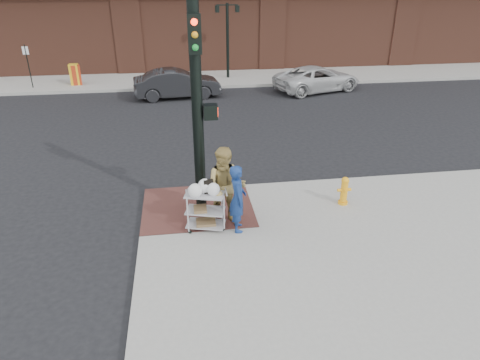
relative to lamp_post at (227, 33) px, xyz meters
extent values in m
plane|color=black|center=(-2.00, -16.00, -2.62)|extent=(220.00, 220.00, 0.00)
cube|color=gray|center=(10.50, 16.00, -2.54)|extent=(65.00, 36.00, 0.15)
cube|color=#552B28|center=(-2.60, -15.10, -2.46)|extent=(2.80, 2.40, 0.01)
cylinder|color=black|center=(0.00, 0.00, -0.47)|extent=(0.16, 0.16, 4.00)
cube|color=black|center=(0.00, 0.00, 1.43)|extent=(1.20, 0.06, 0.06)
cube|color=black|center=(-0.55, 0.00, 1.23)|extent=(0.22, 0.22, 0.35)
cube|color=black|center=(0.55, 0.00, 1.23)|extent=(0.22, 0.22, 0.35)
cylinder|color=black|center=(-10.50, -1.00, -1.37)|extent=(0.05, 0.05, 2.20)
cylinder|color=black|center=(-2.50, -15.20, 0.03)|extent=(0.26, 0.26, 5.00)
cube|color=black|center=(-2.20, -15.20, 0.08)|extent=(0.32, 0.28, 0.34)
cube|color=#FF260C|center=(-2.04, -15.20, 0.08)|extent=(0.02, 0.18, 0.22)
cube|color=black|center=(-2.50, -15.48, 1.83)|extent=(0.28, 0.18, 0.80)
imported|color=navy|center=(-1.72, -16.30, -1.65)|extent=(0.40, 0.60, 1.63)
imported|color=tan|center=(-1.95, -15.98, -1.50)|extent=(1.06, 0.90, 1.93)
imported|color=black|center=(-2.94, -3.56, -1.92)|extent=(4.35, 1.91, 1.39)
imported|color=silver|center=(4.31, -3.24, -1.98)|extent=(5.02, 3.41, 1.28)
cube|color=#A4A3A8|center=(-2.46, -16.15, -1.57)|extent=(0.98, 0.71, 0.03)
cube|color=#A4A3A8|center=(-2.46, -16.15, -2.00)|extent=(0.98, 0.71, 0.03)
cube|color=#A4A3A8|center=(-2.46, -16.15, -2.36)|extent=(0.98, 0.71, 0.03)
cube|color=black|center=(-2.36, -16.10, -1.41)|extent=(0.22, 0.14, 0.32)
cube|color=brown|center=(-2.58, -16.15, -1.95)|extent=(0.30, 0.33, 0.08)
cube|color=brown|center=(-2.46, -16.15, -2.31)|extent=(0.45, 0.35, 0.07)
cylinder|color=#FFA815|center=(1.18, -15.47, -2.43)|extent=(0.25, 0.25, 0.07)
cylinder|color=#FFA815|center=(1.18, -15.47, -2.11)|extent=(0.18, 0.18, 0.56)
sphere|color=#FFA815|center=(1.18, -15.47, -1.80)|extent=(0.20, 0.20, 0.20)
cylinder|color=#FFA815|center=(1.18, -15.47, -2.06)|extent=(0.36, 0.08, 0.08)
cube|color=#AE2F13|center=(-8.28, -0.65, -1.94)|extent=(0.52, 0.49, 1.06)
cube|color=yellow|center=(-8.37, -0.65, -1.92)|extent=(0.48, 0.43, 1.10)
camera|label=1|loc=(-2.90, -24.79, 2.97)|focal=32.00mm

